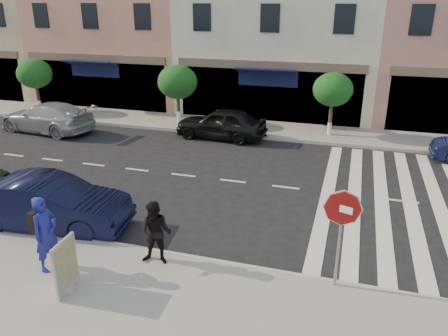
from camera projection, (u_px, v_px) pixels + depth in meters
ground at (196, 231)px, 12.82m from camera, size 120.00×120.00×0.00m
sidewalk_near at (135, 310)px, 9.45m from camera, size 60.00×4.50×0.15m
sidewalk_far at (270, 130)px, 22.61m from camera, size 60.00×3.00×0.15m
building_centre at (285, 15)px, 26.14m from camera, size 11.00×9.00×11.00m
street_tree_wa at (35, 74)px, 25.44m from camera, size 2.00×2.00×3.05m
street_tree_wb at (177, 82)px, 22.99m from camera, size 2.10×2.10×3.06m
street_tree_c at (333, 90)px, 20.79m from camera, size 1.90×1.90×3.04m
stop_sign at (342, 217)px, 9.53m from camera, size 0.81×0.32×2.42m
photographer at (46, 234)px, 10.48m from camera, size 0.54×0.75×1.91m
walker at (156, 233)px, 10.75m from camera, size 0.88×0.73×1.66m
poster_board at (66, 267)px, 9.73m from camera, size 0.32×0.86×1.31m
car_near_mid at (49, 203)px, 12.79m from camera, size 4.93×2.28×1.57m
car_far_left at (47, 117)px, 22.32m from camera, size 5.38×2.74×1.49m
car_far_mid at (221, 123)px, 21.23m from camera, size 4.49×2.01×1.50m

